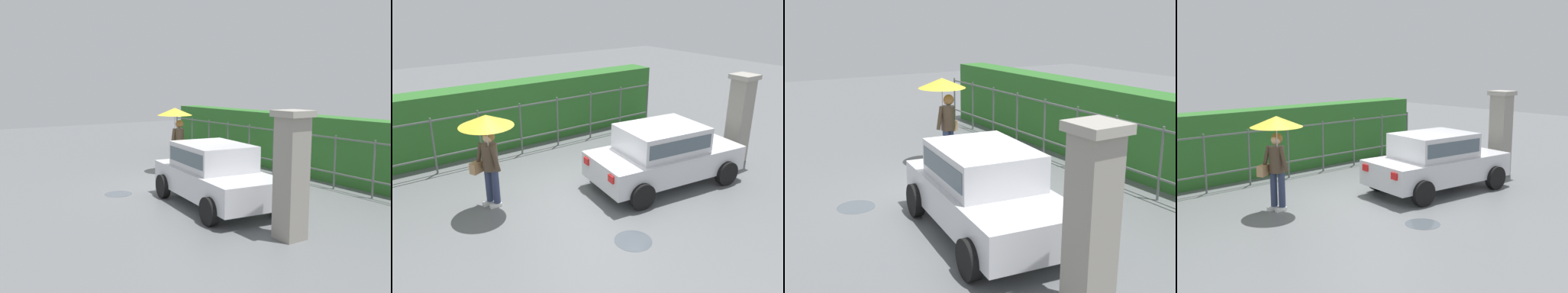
# 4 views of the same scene
# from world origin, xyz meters

# --- Properties ---
(ground_plane) EXTENTS (40.00, 40.00, 0.00)m
(ground_plane) POSITION_xyz_m (0.00, 0.00, 0.00)
(ground_plane) COLOR slate
(car) EXTENTS (3.88, 2.20, 1.48)m
(car) POSITION_xyz_m (1.67, -0.54, 0.80)
(car) COLOR silver
(car) RESTS_ON ground
(pedestrian) EXTENTS (1.12, 1.12, 2.11)m
(pedestrian) POSITION_xyz_m (-2.23, 0.69, 1.65)
(pedestrian) COLOR #2D3856
(pedestrian) RESTS_ON ground
(gate_pillar) EXTENTS (0.60, 0.60, 2.42)m
(gate_pillar) POSITION_xyz_m (4.33, -0.69, 1.24)
(gate_pillar) COLOR gray
(gate_pillar) RESTS_ON ground
(fence_section) EXTENTS (11.02, 0.05, 1.50)m
(fence_section) POSITION_xyz_m (-0.91, 3.18, 0.83)
(fence_section) COLOR #59605B
(fence_section) RESTS_ON ground
(hedge_row) EXTENTS (11.97, 0.90, 1.90)m
(hedge_row) POSITION_xyz_m (-0.91, 4.13, 0.95)
(hedge_row) COLOR #2D6B28
(hedge_row) RESTS_ON ground
(puddle_near) EXTENTS (0.72, 0.72, 0.00)m
(puddle_near) POSITION_xyz_m (-0.57, -2.06, 0.00)
(puddle_near) COLOR #4C545B
(puddle_near) RESTS_ON ground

